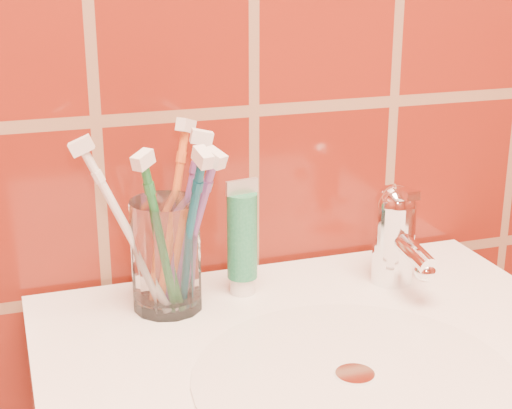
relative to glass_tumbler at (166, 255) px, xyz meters
name	(u,v)px	position (x,y,z in m)	size (l,w,h in m)	color
glass_tumbler	(166,255)	(0.00, 0.00, 0.00)	(0.08, 0.08, 0.12)	white
toothpaste_tube	(242,241)	(0.09, 0.01, 0.00)	(0.04, 0.03, 0.13)	white
faucet	(396,232)	(0.26, -0.02, 0.00)	(0.05, 0.11, 0.12)	white
toothbrush_0	(160,236)	(-0.01, -0.02, 0.03)	(0.06, 0.05, 0.19)	#1C6A2E
toothbrush_1	(127,229)	(-0.04, 0.00, 0.04)	(0.10, 0.04, 0.20)	white
toothbrush_2	(194,232)	(0.03, -0.02, 0.03)	(0.06, 0.08, 0.19)	#74408A
toothbrush_3	(184,220)	(0.02, 0.01, 0.03)	(0.07, 0.03, 0.20)	#6E408A
toothbrush_4	(173,213)	(0.02, 0.03, 0.04)	(0.07, 0.07, 0.20)	#D66025
toothbrush_5	(189,233)	(0.02, -0.03, 0.03)	(0.04, 0.09, 0.20)	#0B4C62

